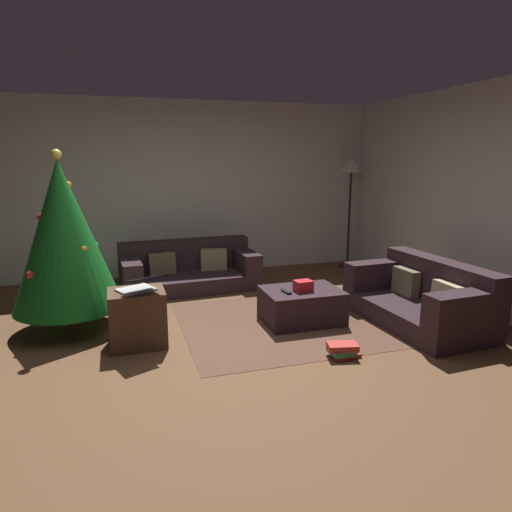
{
  "coord_description": "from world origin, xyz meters",
  "views": [
    {
      "loc": [
        -0.89,
        -3.88,
        1.77
      ],
      "look_at": [
        0.5,
        0.62,
        0.75
      ],
      "focal_mm": 32.09,
      "sensor_mm": 36.0,
      "label": 1
    }
  ],
  "objects_px": {
    "side_table": "(138,318)",
    "book_stack": "(343,350)",
    "ottoman": "(302,305)",
    "laptop": "(139,286)",
    "couch_right": "(423,298)",
    "christmas_tree": "(64,235)",
    "gift_box": "(303,286)",
    "couch_left": "(189,270)",
    "corner_lamp": "(351,173)",
    "tv_remote": "(286,292)"
  },
  "relations": [
    {
      "from": "ottoman",
      "to": "laptop",
      "type": "relative_size",
      "value": 1.64
    },
    {
      "from": "side_table",
      "to": "tv_remote",
      "type": "bearing_deg",
      "value": 2.49
    },
    {
      "from": "tv_remote",
      "to": "side_table",
      "type": "height_order",
      "value": "side_table"
    },
    {
      "from": "gift_box",
      "to": "book_stack",
      "type": "bearing_deg",
      "value": -89.43
    },
    {
      "from": "ottoman",
      "to": "corner_lamp",
      "type": "xyz_separation_m",
      "value": [
        1.73,
        2.18,
        1.34
      ]
    },
    {
      "from": "ottoman",
      "to": "gift_box",
      "type": "xyz_separation_m",
      "value": [
        -0.01,
        -0.06,
        0.24
      ]
    },
    {
      "from": "couch_left",
      "to": "ottoman",
      "type": "distance_m",
      "value": 1.96
    },
    {
      "from": "side_table",
      "to": "couch_left",
      "type": "bearing_deg",
      "value": 67.11
    },
    {
      "from": "ottoman",
      "to": "laptop",
      "type": "height_order",
      "value": "laptop"
    },
    {
      "from": "book_stack",
      "to": "corner_lamp",
      "type": "relative_size",
      "value": 0.18
    },
    {
      "from": "ottoman",
      "to": "couch_left",
      "type": "bearing_deg",
      "value": 119.69
    },
    {
      "from": "couch_right",
      "to": "tv_remote",
      "type": "xyz_separation_m",
      "value": [
        -1.45,
        0.35,
        0.1
      ]
    },
    {
      "from": "tv_remote",
      "to": "side_table",
      "type": "xyz_separation_m",
      "value": [
        -1.54,
        -0.07,
        -0.1
      ]
    },
    {
      "from": "ottoman",
      "to": "tv_remote",
      "type": "bearing_deg",
      "value": -162.65
    },
    {
      "from": "tv_remote",
      "to": "couch_left",
      "type": "bearing_deg",
      "value": 106.86
    },
    {
      "from": "couch_left",
      "to": "gift_box",
      "type": "distance_m",
      "value": 2.02
    },
    {
      "from": "gift_box",
      "to": "christmas_tree",
      "type": "bearing_deg",
      "value": 166.89
    },
    {
      "from": "christmas_tree",
      "to": "corner_lamp",
      "type": "bearing_deg",
      "value": 22.19
    },
    {
      "from": "couch_right",
      "to": "tv_remote",
      "type": "bearing_deg",
      "value": 73.09
    },
    {
      "from": "couch_right",
      "to": "book_stack",
      "type": "bearing_deg",
      "value": 110.93
    },
    {
      "from": "ottoman",
      "to": "christmas_tree",
      "type": "height_order",
      "value": "christmas_tree"
    },
    {
      "from": "book_stack",
      "to": "tv_remote",
      "type": "bearing_deg",
      "value": 102.59
    },
    {
      "from": "laptop",
      "to": "couch_left",
      "type": "bearing_deg",
      "value": 68.35
    },
    {
      "from": "couch_left",
      "to": "side_table",
      "type": "relative_size",
      "value": 3.45
    },
    {
      "from": "laptop",
      "to": "corner_lamp",
      "type": "distance_m",
      "value": 4.29
    },
    {
      "from": "couch_right",
      "to": "gift_box",
      "type": "bearing_deg",
      "value": 70.88
    },
    {
      "from": "tv_remote",
      "to": "couch_right",
      "type": "bearing_deg",
      "value": -20.23
    },
    {
      "from": "couch_right",
      "to": "side_table",
      "type": "relative_size",
      "value": 3.07
    },
    {
      "from": "corner_lamp",
      "to": "tv_remote",
      "type": "bearing_deg",
      "value": -130.78
    },
    {
      "from": "couch_left",
      "to": "christmas_tree",
      "type": "relative_size",
      "value": 1.01
    },
    {
      "from": "couch_right",
      "to": "book_stack",
      "type": "distance_m",
      "value": 1.38
    },
    {
      "from": "couch_left",
      "to": "tv_remote",
      "type": "relative_size",
      "value": 11.64
    },
    {
      "from": "corner_lamp",
      "to": "couch_left",
      "type": "bearing_deg",
      "value": -169.97
    },
    {
      "from": "side_table",
      "to": "book_stack",
      "type": "bearing_deg",
      "value": -25.86
    },
    {
      "from": "couch_right",
      "to": "side_table",
      "type": "xyz_separation_m",
      "value": [
        -2.99,
        0.29,
        -0.0
      ]
    },
    {
      "from": "ottoman",
      "to": "couch_right",
      "type": "bearing_deg",
      "value": -18.54
    },
    {
      "from": "gift_box",
      "to": "side_table",
      "type": "bearing_deg",
      "value": -177.65
    },
    {
      "from": "tv_remote",
      "to": "laptop",
      "type": "height_order",
      "value": "laptop"
    },
    {
      "from": "christmas_tree",
      "to": "gift_box",
      "type": "bearing_deg",
      "value": -13.11
    },
    {
      "from": "ottoman",
      "to": "book_stack",
      "type": "height_order",
      "value": "ottoman"
    },
    {
      "from": "couch_left",
      "to": "couch_right",
      "type": "height_order",
      "value": "couch_right"
    },
    {
      "from": "ottoman",
      "to": "gift_box",
      "type": "bearing_deg",
      "value": -100.67
    },
    {
      "from": "christmas_tree",
      "to": "laptop",
      "type": "distance_m",
      "value": 1.04
    },
    {
      "from": "corner_lamp",
      "to": "gift_box",
      "type": "bearing_deg",
      "value": -127.86
    },
    {
      "from": "gift_box",
      "to": "couch_right",
      "type": "bearing_deg",
      "value": -15.89
    },
    {
      "from": "laptop",
      "to": "corner_lamp",
      "type": "xyz_separation_m",
      "value": [
        3.46,
        2.37,
        0.92
      ]
    },
    {
      "from": "gift_box",
      "to": "book_stack",
      "type": "xyz_separation_m",
      "value": [
        0.01,
        -0.92,
        -0.35
      ]
    },
    {
      "from": "side_table",
      "to": "corner_lamp",
      "type": "relative_size",
      "value": 0.3
    },
    {
      "from": "ottoman",
      "to": "tv_remote",
      "type": "relative_size",
      "value": 5.2
    },
    {
      "from": "gift_box",
      "to": "tv_remote",
      "type": "xyz_separation_m",
      "value": [
        -0.19,
        -0.0,
        -0.05
      ]
    }
  ]
}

